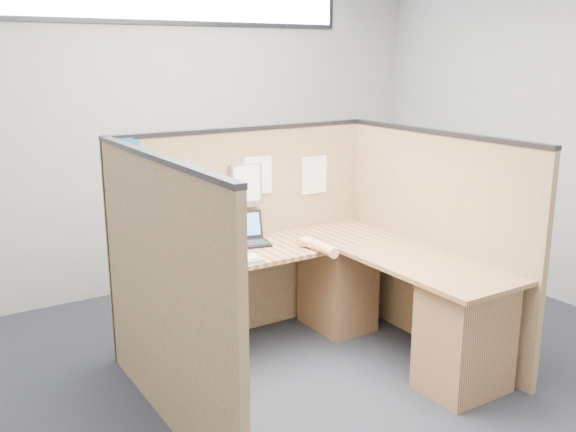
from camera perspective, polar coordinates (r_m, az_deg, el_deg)
floor at (r=4.21m, az=3.25°, el=-14.58°), size 5.00×5.00×0.00m
wall_back at (r=5.70m, az=-9.94°, el=7.69°), size 5.00×0.00×5.00m
clerestory_window at (r=5.67m, az=-10.34°, el=18.28°), size 3.30×0.04×0.38m
cubicle_partitions at (r=4.23m, az=0.03°, el=-3.07°), size 2.06×1.83×1.53m
l_desk at (r=4.35m, az=3.10°, el=-7.87°), size 1.95×1.75×0.73m
laptop at (r=4.53m, az=-3.90°, el=-1.78°), size 0.33×0.33×0.21m
keyboard at (r=4.08m, az=-5.41°, el=-4.15°), size 0.46×0.18×0.03m
mouse at (r=4.43m, az=1.64°, el=-2.49°), size 0.12×0.08×0.04m
hand_forearm at (r=4.33m, az=2.76°, el=-2.71°), size 0.11×0.38×0.08m
blue_poster at (r=4.21m, az=-14.24°, el=4.93°), size 0.20×0.01×0.26m
american_flag at (r=4.32m, az=-10.29°, el=3.75°), size 0.21×0.01×0.36m
file_holder at (r=4.56m, az=-3.81°, el=2.72°), size 0.24×0.05×0.31m
paper_left at (r=4.63m, az=-2.66°, el=3.62°), size 0.22×0.02×0.27m
paper_right at (r=4.90m, az=2.35°, el=3.66°), size 0.23×0.00×0.29m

